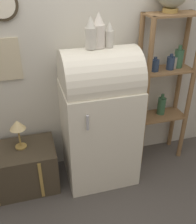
# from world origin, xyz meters

# --- Properties ---
(ground_plane) EXTENTS (12.00, 12.00, 0.00)m
(ground_plane) POSITION_xyz_m (0.00, 0.00, 0.00)
(ground_plane) COLOR #4C4742
(wall_back) EXTENTS (7.00, 0.09, 2.70)m
(wall_back) POSITION_xyz_m (-0.00, 0.57, 1.35)
(wall_back) COLOR beige
(wall_back) RESTS_ON ground_plane
(refrigerator) EXTENTS (0.71, 0.62, 1.41)m
(refrigerator) POSITION_xyz_m (-0.00, 0.25, 0.73)
(refrigerator) COLOR silver
(refrigerator) RESTS_ON ground_plane
(suitcase_trunk) EXTENTS (0.77, 0.47, 0.46)m
(suitcase_trunk) POSITION_xyz_m (-0.85, 0.28, 0.23)
(suitcase_trunk) COLOR #423828
(suitcase_trunk) RESTS_ON ground_plane
(shelf_unit) EXTENTS (0.56, 0.28, 1.64)m
(shelf_unit) POSITION_xyz_m (0.76, 0.39, 0.93)
(shelf_unit) COLOR olive
(shelf_unit) RESTS_ON ground_plane
(vase_left) EXTENTS (0.10, 0.10, 0.27)m
(vase_left) POSITION_xyz_m (-0.08, 0.24, 1.54)
(vase_left) COLOR beige
(vase_left) RESTS_ON refrigerator
(vase_center) EXTENTS (0.11, 0.11, 0.29)m
(vase_center) POSITION_xyz_m (-0.01, 0.26, 1.55)
(vase_center) COLOR silver
(vase_center) RESTS_ON refrigerator
(vase_right) EXTENTS (0.07, 0.07, 0.21)m
(vase_right) POSITION_xyz_m (0.08, 0.25, 1.51)
(vase_right) COLOR beige
(vase_right) RESTS_ON refrigerator
(desk_lamp) EXTENTS (0.15, 0.15, 0.31)m
(desk_lamp) POSITION_xyz_m (-0.78, 0.32, 0.70)
(desk_lamp) COLOR #AD8942
(desk_lamp) RESTS_ON suitcase_trunk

